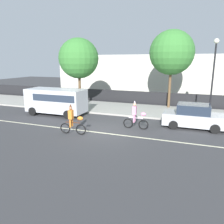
{
  "coord_description": "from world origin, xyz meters",
  "views": [
    {
      "loc": [
        5.35,
        -12.66,
        4.47
      ],
      "look_at": [
        0.18,
        1.2,
        1.0
      ],
      "focal_mm": 35.0,
      "sensor_mm": 36.0,
      "label": 1
    }
  ],
  "objects_px": {
    "parade_cyclist_pink": "(136,117)",
    "parade_cyclist_orange": "(73,121)",
    "street_lamp_post": "(214,68)",
    "parked_van_silver": "(57,100)",
    "parked_car_silver": "(194,117)"
  },
  "relations": [
    {
      "from": "parade_cyclist_pink",
      "to": "parade_cyclist_orange",
      "type": "bearing_deg",
      "value": -144.3
    },
    {
      "from": "parade_cyclist_orange",
      "to": "street_lamp_post",
      "type": "bearing_deg",
      "value": 37.66
    },
    {
      "from": "parked_van_silver",
      "to": "parked_car_silver",
      "type": "height_order",
      "value": "parked_van_silver"
    },
    {
      "from": "parade_cyclist_pink",
      "to": "parked_car_silver",
      "type": "height_order",
      "value": "parade_cyclist_pink"
    },
    {
      "from": "parade_cyclist_orange",
      "to": "parked_car_silver",
      "type": "bearing_deg",
      "value": 30.02
    },
    {
      "from": "parked_van_silver",
      "to": "street_lamp_post",
      "type": "height_order",
      "value": "street_lamp_post"
    },
    {
      "from": "parade_cyclist_orange",
      "to": "parked_van_silver",
      "type": "bearing_deg",
      "value": 133.96
    },
    {
      "from": "parked_van_silver",
      "to": "parked_car_silver",
      "type": "distance_m",
      "value": 10.91
    },
    {
      "from": "parked_van_silver",
      "to": "parade_cyclist_orange",
      "type": "bearing_deg",
      "value": -46.04
    },
    {
      "from": "street_lamp_post",
      "to": "parked_car_silver",
      "type": "bearing_deg",
      "value": -116.19
    },
    {
      "from": "parked_car_silver",
      "to": "street_lamp_post",
      "type": "relative_size",
      "value": 0.7
    },
    {
      "from": "parked_car_silver",
      "to": "street_lamp_post",
      "type": "height_order",
      "value": "street_lamp_post"
    },
    {
      "from": "parade_cyclist_pink",
      "to": "parked_car_silver",
      "type": "relative_size",
      "value": 0.47
    },
    {
      "from": "parade_cyclist_orange",
      "to": "parade_cyclist_pink",
      "type": "height_order",
      "value": "same"
    },
    {
      "from": "parked_van_silver",
      "to": "street_lamp_post",
      "type": "xyz_separation_m",
      "value": [
        11.98,
        2.22,
        2.71
      ]
    }
  ]
}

